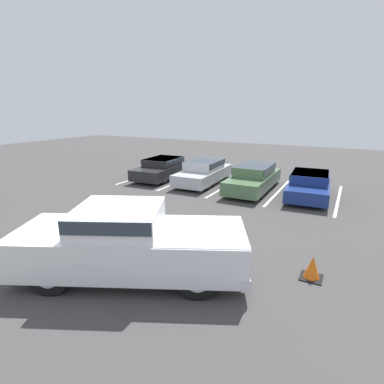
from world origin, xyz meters
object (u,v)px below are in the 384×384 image
at_px(parked_sedan_a, 163,167).
at_px(parked_sedan_d, 309,184).
at_px(pickup_truck, 132,242).
at_px(traffic_cone, 312,268).
at_px(wheel_stop_curb, 194,167).
at_px(parked_sedan_b, 204,171).
at_px(parked_sedan_c, 254,177).

relative_size(parked_sedan_a, parked_sedan_d, 1.02).
distance_m(pickup_truck, parked_sedan_d, 9.79).
relative_size(parked_sedan_d, traffic_cone, 7.54).
height_order(traffic_cone, wheel_stop_curb, traffic_cone).
bearing_deg(parked_sedan_a, parked_sedan_b, 87.17).
xyz_separation_m(parked_sedan_a, parked_sedan_c, (5.58, -0.13, 0.04)).
relative_size(parked_sedan_b, traffic_cone, 7.86).
relative_size(parked_sedan_d, wheel_stop_curb, 2.65).
xyz_separation_m(parked_sedan_b, wheel_stop_curb, (-2.41, 3.49, -0.60)).
height_order(parked_sedan_a, parked_sedan_b, parked_sedan_b).
xyz_separation_m(parked_sedan_c, parked_sedan_d, (2.65, 0.03, -0.06)).
distance_m(pickup_truck, wheel_stop_curb, 13.94).
bearing_deg(parked_sedan_c, wheel_stop_curb, -124.96).
xyz_separation_m(pickup_truck, traffic_cone, (3.94, 1.91, -0.63)).
relative_size(pickup_truck, parked_sedan_b, 1.29).
bearing_deg(parked_sedan_b, traffic_cone, 39.03).
height_order(parked_sedan_c, parked_sedan_d, parked_sedan_c).
distance_m(parked_sedan_b, parked_sedan_c, 2.89).
relative_size(parked_sedan_a, parked_sedan_c, 0.93).
bearing_deg(wheel_stop_curb, parked_sedan_d, -24.34).
xyz_separation_m(parked_sedan_b, parked_sedan_d, (5.54, -0.11, -0.05)).
bearing_deg(parked_sedan_a, parked_sedan_c, 85.55).
bearing_deg(parked_sedan_b, pickup_truck, 13.57).
height_order(parked_sedan_a, traffic_cone, parked_sedan_a).
height_order(pickup_truck, traffic_cone, pickup_truck).
relative_size(pickup_truck, parked_sedan_d, 1.35).
xyz_separation_m(parked_sedan_b, traffic_cone, (6.62, -7.55, -0.40)).
height_order(parked_sedan_b, parked_sedan_d, parked_sedan_b).
distance_m(traffic_cone, wheel_stop_curb, 14.26).
bearing_deg(parked_sedan_c, parked_sedan_d, 90.15).
distance_m(parked_sedan_c, parked_sedan_d, 2.65).
distance_m(pickup_truck, parked_sedan_a, 10.87).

